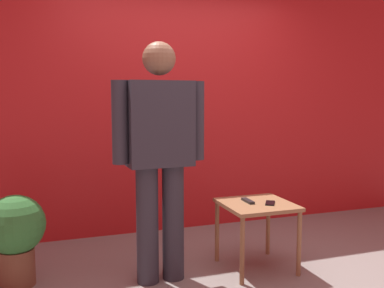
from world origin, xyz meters
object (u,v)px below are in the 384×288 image
potted_plant (15,232)px  tv_remote (248,201)px  side_table (257,212)px  cell_phone (270,203)px  standing_person (160,150)px

potted_plant → tv_remote: bearing=-7.9°
side_table → cell_phone: cell_phone is taller
standing_person → cell_phone: 1.00m
side_table → cell_phone: bearing=-34.1°
cell_phone → potted_plant: potted_plant is taller
standing_person → potted_plant: 1.23m
side_table → cell_phone: size_ratio=3.83×
standing_person → tv_remote: standing_person is taller
standing_person → potted_plant: standing_person is taller
cell_phone → tv_remote: (-0.15, 0.11, 0.01)m
standing_person → side_table: size_ratio=3.27×
standing_person → tv_remote: (0.74, 0.01, -0.45)m
cell_phone → standing_person: bearing=-153.2°
cell_phone → tv_remote: tv_remote is taller
tv_remote → potted_plant: bearing=173.1°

